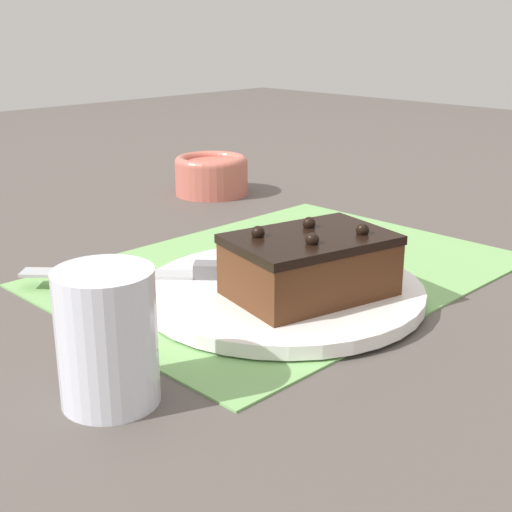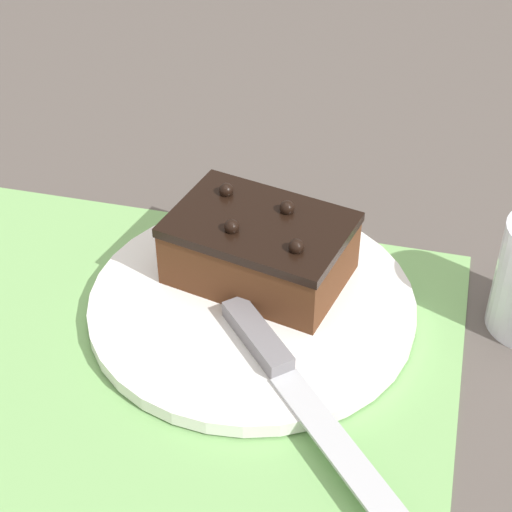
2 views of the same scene
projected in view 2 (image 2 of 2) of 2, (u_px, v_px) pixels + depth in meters
The scene contains 5 objects.
ground_plane at pixel (159, 348), 0.66m from camera, with size 3.00×3.00×0.00m, color #544C47.
placemat_woven at pixel (159, 346), 0.66m from camera, with size 0.46×0.34×0.00m, color #7AB266.
cake_plate at pixel (252, 304), 0.69m from camera, with size 0.26×0.26×0.01m.
chocolate_cake at pixel (260, 248), 0.69m from camera, with size 0.16×0.12×0.06m.
serving_knife at pixel (285, 374), 0.61m from camera, with size 0.18×0.20×0.01m.
Camera 2 is at (-0.19, 0.44, 0.47)m, focal length 60.00 mm.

